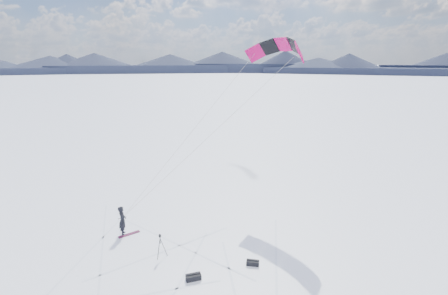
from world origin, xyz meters
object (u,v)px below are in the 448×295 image
object	(u,v)px
snowkiter	(124,234)
snowboard	(129,234)
gear_bag_b	(253,263)
tripod	(160,242)
gear_bag_a	(193,277)

from	to	relation	value
snowkiter	snowboard	bearing A→B (deg)	-119.91
snowboard	gear_bag_b	distance (m)	8.41
snowkiter	gear_bag_b	xyz separation A→B (m)	(6.97, -5.35, 0.14)
snowboard	gear_bag_b	world-z (taller)	gear_bag_b
snowboard	tripod	world-z (taller)	tripod
gear_bag_a	tripod	bearing A→B (deg)	117.66
snowboard	gear_bag_a	world-z (taller)	gear_bag_a
snowboard	gear_bag_b	bearing A→B (deg)	-59.39
tripod	gear_bag_b	distance (m)	5.35
tripod	gear_bag_a	world-z (taller)	tripod
snowboard	tripod	distance (m)	3.60
tripod	snowboard	bearing A→B (deg)	128.85
tripod	gear_bag_b	size ratio (longest dim) A/B	1.78
snowkiter	tripod	size ratio (longest dim) A/B	1.41
snowkiter	tripod	xyz separation A→B (m)	(2.15, -3.16, 0.89)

